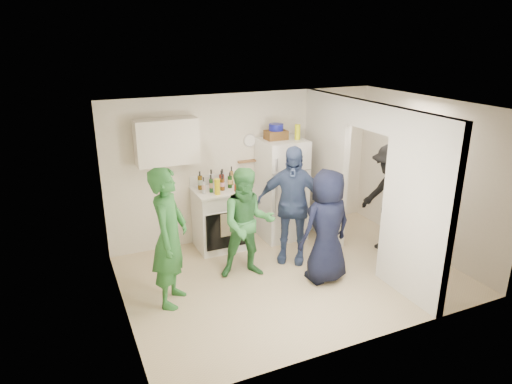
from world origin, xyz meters
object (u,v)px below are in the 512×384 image
person_green_left (169,238)px  person_nook (390,199)px  yellow_cup_stack_top (297,132)px  person_denim (292,205)px  person_navy (327,227)px  blue_bowl (276,127)px  person_green_center (248,224)px  stove (221,218)px  fridge (282,189)px  wicker_basket (276,135)px

person_green_left → person_nook: size_ratio=1.04×
yellow_cup_stack_top → person_denim: size_ratio=0.13×
person_navy → person_nook: person_nook is taller
person_navy → blue_bowl: bearing=-97.2°
person_green_center → person_navy: size_ratio=0.99×
stove → fridge: 1.17m
fridge → person_green_center: 1.50m
yellow_cup_stack_top → fridge: bearing=155.6°
blue_bowl → person_navy: 2.00m
fridge → person_nook: (1.32, -1.22, 0.03)m
stove → blue_bowl: (1.01, 0.02, 1.44)m
stove → person_green_center: (0.03, -1.07, 0.31)m
stove → person_navy: person_navy is taller
stove → wicker_basket: 1.66m
wicker_basket → person_green_left: 2.70m
person_navy → person_nook: (1.43, 0.38, 0.07)m
fridge → blue_bowl: blue_bowl is taller
wicker_basket → person_navy: (-0.01, -1.66, -0.99)m
fridge → person_nook: bearing=-42.8°
wicker_basket → person_nook: bearing=-41.9°
wicker_basket → person_green_left: (-2.18, -1.33, -0.88)m
yellow_cup_stack_top → person_green_center: bearing=-144.2°
stove → person_nook: size_ratio=0.57×
stove → person_green_left: bearing=-131.5°
fridge → person_nook: person_nook is taller
fridge → person_green_left: person_green_left is taller
wicker_basket → person_nook: (1.42, -1.27, -0.92)m
person_green_left → wicker_basket: bearing=-28.0°
person_green_left → stove: bearing=-11.0°
wicker_basket → person_denim: wicker_basket is taller
stove → fridge: (1.11, -0.03, 0.36)m
fridge → person_green_center: size_ratio=1.06×
wicker_basket → person_green_center: bearing=-132.1°
stove → person_nook: (2.43, -1.25, 0.39)m
person_green_left → yellow_cup_stack_top: bearing=-34.1°
fridge → wicker_basket: 0.95m
person_navy → fridge: bearing=-100.7°
person_green_center → fridge: bearing=58.1°
stove → person_denim: bearing=-46.7°
fridge → yellow_cup_stack_top: (0.22, -0.10, 1.00)m
person_navy → stove: bearing=-65.3°
yellow_cup_stack_top → wicker_basket: bearing=154.9°
blue_bowl → person_green_center: (-0.98, -1.09, -1.13)m
person_green_center → person_denim: size_ratio=0.89×
yellow_cup_stack_top → person_navy: 1.86m
person_denim → person_nook: bearing=23.2°
fridge → person_denim: 0.91m
blue_bowl → person_green_left: (-2.18, -1.33, -1.01)m
stove → blue_bowl: size_ratio=4.25×
person_denim → person_green_left: bearing=-132.1°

